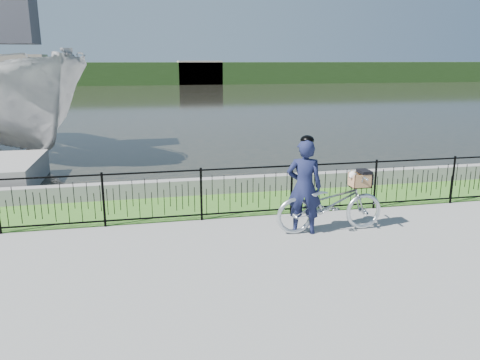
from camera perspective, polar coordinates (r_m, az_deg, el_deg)
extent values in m
plane|color=gray|center=(8.82, 3.18, -7.81)|extent=(120.00, 120.00, 0.00)
cube|color=#3B6E22|center=(11.20, -0.24, -2.86)|extent=(60.00, 2.00, 0.01)
plane|color=black|center=(41.07, -8.90, 9.62)|extent=(120.00, 120.00, 0.00)
cube|color=gray|center=(12.09, -1.19, -0.59)|extent=(60.00, 0.30, 0.40)
cube|color=#223E17|center=(67.93, -10.24, 12.68)|extent=(120.00, 6.00, 3.00)
cube|color=#9E917F|center=(67.77, -25.93, 11.91)|extent=(8.00, 4.00, 4.00)
cube|color=#9E917F|center=(66.90, -4.93, 12.91)|extent=(6.00, 3.00, 3.20)
imported|color=silver|center=(9.45, 10.90, -2.82)|extent=(2.19, 0.76, 1.15)
cube|color=black|center=(9.61, 14.35, -0.78)|extent=(0.38, 0.18, 0.02)
cube|color=#997047|center=(9.61, 14.35, -0.74)|extent=(0.38, 0.31, 0.01)
cube|color=#997047|center=(9.70, 14.02, 0.23)|extent=(0.38, 0.01, 0.27)
cube|color=#997047|center=(9.45, 14.79, -0.21)|extent=(0.38, 0.02, 0.27)
cube|color=#997047|center=(9.65, 15.37, 0.07)|extent=(0.01, 0.31, 0.27)
cube|color=#997047|center=(9.50, 13.42, -0.04)|extent=(0.02, 0.31, 0.27)
cube|color=black|center=(9.57, 14.91, 1.01)|extent=(0.21, 0.33, 0.06)
cube|color=black|center=(9.65, 15.47, 0.23)|extent=(0.02, 0.33, 0.22)
ellipsoid|color=silver|center=(9.57, 14.29, -0.03)|extent=(0.31, 0.22, 0.20)
sphere|color=silver|center=(9.46, 13.58, 0.62)|extent=(0.15, 0.15, 0.15)
sphere|color=silver|center=(9.42, 13.35, 0.40)|extent=(0.07, 0.07, 0.07)
sphere|color=black|center=(9.41, 13.23, 0.35)|extent=(0.02, 0.02, 0.02)
cone|color=olive|center=(9.49, 13.45, 1.06)|extent=(0.06, 0.08, 0.08)
cone|color=olive|center=(9.42, 13.82, 0.92)|extent=(0.06, 0.08, 0.08)
imported|color=#141938|center=(9.18, 7.82, -0.84)|extent=(0.79, 0.63, 1.88)
ellipsoid|color=black|center=(8.98, 8.02, 4.82)|extent=(0.26, 0.29, 0.18)
imported|color=#A4A4A4|center=(18.87, -26.18, 8.43)|extent=(8.10, 9.95, 3.67)
cube|color=#3F3F47|center=(18.85, -27.17, 17.00)|extent=(2.20, 1.60, 1.60)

